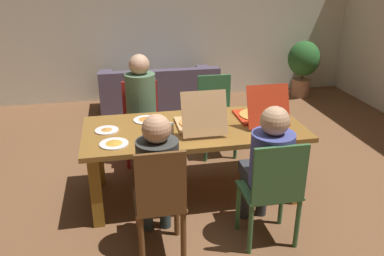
# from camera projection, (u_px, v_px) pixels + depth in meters

# --- Properties ---
(ground_plane) EXTENTS (20.00, 20.00, 0.00)m
(ground_plane) POSITION_uv_depth(u_px,v_px,m) (194.00, 192.00, 4.10)
(ground_plane) COLOR brown
(back_wall) EXTENTS (6.96, 0.12, 2.72)m
(back_wall) POSITION_uv_depth(u_px,v_px,m) (155.00, 17.00, 6.54)
(back_wall) COLOR silver
(back_wall) RESTS_ON ground
(dining_table) EXTENTS (2.11, 0.97, 0.73)m
(dining_table) POSITION_uv_depth(u_px,v_px,m) (194.00, 137.00, 3.86)
(dining_table) COLOR brown
(dining_table) RESTS_ON ground
(chair_0) EXTENTS (0.46, 0.38, 0.95)m
(chair_0) POSITION_uv_depth(u_px,v_px,m) (273.00, 189.00, 3.13)
(chair_0) COLOR #36673A
(chair_0) RESTS_ON ground
(person_0) EXTENTS (0.34, 0.56, 1.20)m
(person_0) POSITION_uv_depth(u_px,v_px,m) (268.00, 161.00, 3.20)
(person_0) COLOR #323438
(person_0) RESTS_ON ground
(chair_1) EXTENTS (0.39, 0.40, 0.98)m
(chair_1) POSITION_uv_depth(u_px,v_px,m) (160.00, 202.00, 3.00)
(chair_1) COLOR brown
(chair_1) RESTS_ON ground
(person_1) EXTENTS (0.32, 0.51, 1.19)m
(person_1) POSITION_uv_depth(u_px,v_px,m) (157.00, 171.00, 3.05)
(person_1) COLOR #334246
(person_1) RESTS_ON ground
(chair_2) EXTENTS (0.44, 0.41, 0.93)m
(chair_2) POSITION_uv_depth(u_px,v_px,m) (142.00, 118.00, 4.64)
(chair_2) COLOR red
(chair_2) RESTS_ON ground
(person_2) EXTENTS (0.34, 0.55, 1.28)m
(person_2) POSITION_uv_depth(u_px,v_px,m) (141.00, 102.00, 4.42)
(person_2) COLOR #3B333B
(person_2) RESTS_ON ground
(chair_3) EXTENTS (0.43, 0.41, 0.95)m
(chair_3) POSITION_uv_depth(u_px,v_px,m) (216.00, 112.00, 4.81)
(chair_3) COLOR #316A3F
(chair_3) RESTS_ON ground
(pizza_box_0) EXTENTS (0.41, 0.56, 0.41)m
(pizza_box_0) POSITION_uv_depth(u_px,v_px,m) (259.00, 114.00, 3.98)
(pizza_box_0) COLOR red
(pizza_box_0) RESTS_ON dining_table
(pizza_box_1) EXTENTS (0.41, 0.55, 0.42)m
(pizza_box_1) POSITION_uv_depth(u_px,v_px,m) (199.00, 122.00, 3.78)
(pizza_box_1) COLOR tan
(pizza_box_1) RESTS_ON dining_table
(plate_0) EXTENTS (0.22, 0.22, 0.03)m
(plate_0) POSITION_uv_depth(u_px,v_px,m) (107.00, 130.00, 3.72)
(plate_0) COLOR white
(plate_0) RESTS_ON dining_table
(plate_1) EXTENTS (0.25, 0.25, 0.03)m
(plate_1) POSITION_uv_depth(u_px,v_px,m) (146.00, 119.00, 3.97)
(plate_1) COLOR white
(plate_1) RESTS_ON dining_table
(plate_2) EXTENTS (0.25, 0.25, 0.03)m
(plate_2) POSITION_uv_depth(u_px,v_px,m) (114.00, 143.00, 3.44)
(plate_2) COLOR white
(plate_2) RESTS_ON dining_table
(drinking_glass_0) EXTENTS (0.07, 0.07, 0.11)m
(drinking_glass_0) POSITION_uv_depth(u_px,v_px,m) (191.00, 107.00, 4.17)
(drinking_glass_0) COLOR #E3CC5B
(drinking_glass_0) RESTS_ON dining_table
(drinking_glass_1) EXTENTS (0.07, 0.07, 0.11)m
(drinking_glass_1) POSITION_uv_depth(u_px,v_px,m) (170.00, 129.00, 3.62)
(drinking_glass_1) COLOR silver
(drinking_glass_1) RESTS_ON dining_table
(drinking_glass_2) EXTENTS (0.07, 0.07, 0.12)m
(drinking_glass_2) POSITION_uv_depth(u_px,v_px,m) (208.00, 108.00, 4.14)
(drinking_glass_2) COLOR #D9C960
(drinking_glass_2) RESTS_ON dining_table
(couch) EXTENTS (1.80, 0.90, 0.74)m
(couch) POSITION_uv_depth(u_px,v_px,m) (159.00, 94.00, 6.26)
(couch) COLOR #4E4358
(couch) RESTS_ON ground
(potted_plant) EXTENTS (0.54, 0.54, 0.97)m
(potted_plant) POSITION_uv_depth(u_px,v_px,m) (303.00, 63.00, 6.84)
(potted_plant) COLOR #AB7457
(potted_plant) RESTS_ON ground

